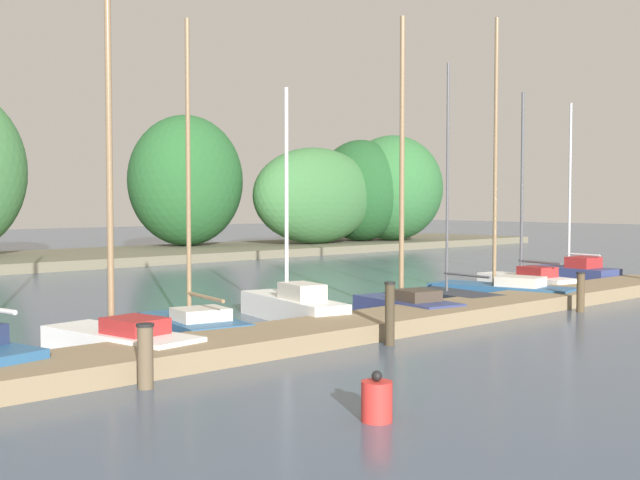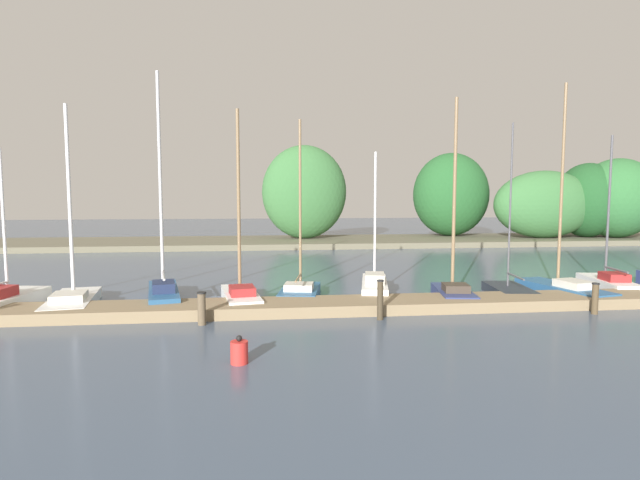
% 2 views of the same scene
% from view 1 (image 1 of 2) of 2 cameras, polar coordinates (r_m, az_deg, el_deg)
% --- Properties ---
extents(dock_pier, '(27.18, 1.80, 0.35)m').
position_cam_1_polar(dock_pier, '(16.57, 2.59, -6.14)').
color(dock_pier, '#847051').
rests_on(dock_pier, ground).
extents(far_shore, '(68.62, 8.73, 7.59)m').
position_cam_1_polar(far_shore, '(41.37, -7.22, 3.02)').
color(far_shore, '#66604C').
rests_on(far_shore, ground).
extents(sailboat_3, '(1.58, 3.67, 6.63)m').
position_cam_1_polar(sailboat_3, '(14.92, -14.19, -6.38)').
color(sailboat_3, white).
rests_on(sailboat_3, ground).
extents(sailboat_4, '(1.80, 3.21, 6.43)m').
position_cam_1_polar(sailboat_4, '(16.68, -9.05, -5.62)').
color(sailboat_4, '#285684').
rests_on(sailboat_4, ground).
extents(sailboat_5, '(1.65, 3.97, 5.33)m').
position_cam_1_polar(sailboat_5, '(18.51, -2.12, -4.60)').
color(sailboat_5, white).
rests_on(sailboat_5, ground).
extents(sailboat_6, '(1.59, 3.23, 7.13)m').
position_cam_1_polar(sailboat_6, '(19.45, 6.02, -4.06)').
color(sailboat_6, navy).
rests_on(sailboat_6, ground).
extents(sailboat_7, '(1.59, 2.99, 6.37)m').
position_cam_1_polar(sailboat_7, '(21.62, 9.09, -3.88)').
color(sailboat_7, '#232833').
rests_on(sailboat_7, ground).
extents(sailboat_8, '(1.94, 4.27, 7.79)m').
position_cam_1_polar(sailboat_8, '(22.98, 12.64, -3.20)').
color(sailboat_8, '#285684').
rests_on(sailboat_8, ground).
extents(sailboat_9, '(1.52, 3.54, 6.05)m').
position_cam_1_polar(sailboat_9, '(25.43, 14.29, -2.71)').
color(sailboat_9, white).
rests_on(sailboat_9, ground).
extents(sailboat_10, '(1.41, 3.02, 5.98)m').
position_cam_1_polar(sailboat_10, '(27.99, 17.41, -2.20)').
color(sailboat_10, navy).
rests_on(sailboat_10, ground).
extents(mooring_piling_1, '(0.27, 0.27, 0.96)m').
position_cam_1_polar(mooring_piling_1, '(12.12, -12.26, -8.01)').
color(mooring_piling_1, brown).
rests_on(mooring_piling_1, ground).
extents(mooring_piling_2, '(0.21, 0.21, 1.21)m').
position_cam_1_polar(mooring_piling_2, '(15.38, 4.97, -5.20)').
color(mooring_piling_2, '#3D3323').
rests_on(mooring_piling_2, ground).
extents(mooring_piling_3, '(0.22, 0.22, 0.99)m').
position_cam_1_polar(mooring_piling_3, '(20.92, 17.97, -3.51)').
color(mooring_piling_3, '#4C3D28').
rests_on(mooring_piling_3, ground).
extents(channel_buoy_0, '(0.39, 0.39, 0.64)m').
position_cam_1_polar(channel_buoy_0, '(10.22, 4.04, -11.27)').
color(channel_buoy_0, red).
rests_on(channel_buoy_0, ground).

